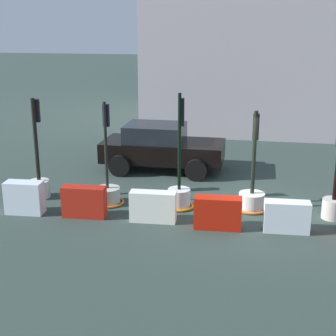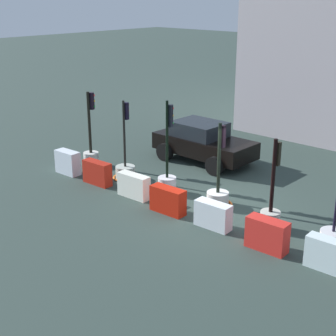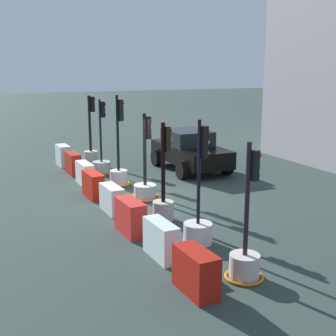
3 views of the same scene
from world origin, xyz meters
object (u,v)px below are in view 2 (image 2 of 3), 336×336
at_px(construction_barrier_2, 134,186).
at_px(construction_barrier_0, 68,162).
at_px(traffic_light_4, 271,209).
at_px(traffic_light_5, 334,231).
at_px(traffic_light_0, 91,149).
at_px(construction_barrier_5, 267,235).
at_px(construction_barrier_6, 328,255).
at_px(construction_barrier_1, 97,173).
at_px(construction_barrier_3, 168,200).
at_px(traffic_light_3, 218,194).
at_px(car_black_sedan, 203,142).
at_px(traffic_light_2, 167,178).
at_px(construction_barrier_4, 213,215).
at_px(traffic_light_1, 125,168).

bearing_deg(construction_barrier_2, construction_barrier_0, -178.75).
height_order(construction_barrier_0, construction_barrier_2, construction_barrier_0).
xyz_separation_m(traffic_light_4, construction_barrier_0, (-7.94, -1.12, -0.15)).
bearing_deg(traffic_light_5, traffic_light_0, 179.93).
distance_m(construction_barrier_0, construction_barrier_5, 8.55).
height_order(traffic_light_4, construction_barrier_6, traffic_light_4).
relative_size(construction_barrier_0, construction_barrier_1, 0.88).
bearing_deg(construction_barrier_3, traffic_light_3, 61.42).
distance_m(traffic_light_3, construction_barrier_5, 3.03).
bearing_deg(construction_barrier_3, construction_barrier_6, 1.73).
height_order(construction_barrier_5, car_black_sedan, car_black_sedan).
bearing_deg(traffic_light_2, construction_barrier_5, -14.49).
bearing_deg(construction_barrier_5, construction_barrier_0, 179.72).
distance_m(traffic_light_2, car_black_sedan, 3.53).
relative_size(construction_barrier_0, construction_barrier_4, 0.91).
relative_size(traffic_light_2, car_black_sedan, 0.77).
distance_m(construction_barrier_1, construction_barrier_6, 8.55).
bearing_deg(traffic_light_1, construction_barrier_6, -7.00).
height_order(construction_barrier_2, car_black_sedan, car_black_sedan).
xyz_separation_m(traffic_light_4, traffic_light_5, (1.84, 0.09, -0.09)).
xyz_separation_m(traffic_light_0, construction_barrier_5, (8.68, -1.26, -0.21)).
height_order(traffic_light_1, construction_barrier_1, traffic_light_1).
distance_m(traffic_light_1, construction_barrier_4, 4.91).
height_order(traffic_light_3, traffic_light_5, traffic_light_5).
bearing_deg(construction_barrier_1, construction_barrier_2, 0.98).
relative_size(traffic_light_3, construction_barrier_5, 2.39).
bearing_deg(traffic_light_3, traffic_light_5, -2.67).
bearing_deg(construction_barrier_6, construction_barrier_0, -179.52).
distance_m(construction_barrier_0, construction_barrier_4, 6.72).
distance_m(traffic_light_1, traffic_light_5, 7.85).
xyz_separation_m(construction_barrier_1, construction_barrier_6, (8.55, 0.04, -0.00)).
xyz_separation_m(traffic_light_2, construction_barrier_2, (-0.50, -1.08, -0.09)).
xyz_separation_m(traffic_light_0, construction_barrier_2, (3.57, -1.14, -0.25)).
xyz_separation_m(construction_barrier_5, construction_barrier_6, (1.63, 0.13, -0.02)).
relative_size(traffic_light_2, construction_barrier_1, 2.73).
relative_size(construction_barrier_0, construction_barrier_3, 0.86).
relative_size(traffic_light_0, construction_barrier_1, 2.51).
bearing_deg(construction_barrier_5, traffic_light_5, 45.37).
xyz_separation_m(traffic_light_5, construction_barrier_5, (-1.23, -1.25, -0.07)).
relative_size(traffic_light_4, construction_barrier_5, 2.36).
height_order(traffic_light_0, construction_barrier_0, traffic_light_0).
bearing_deg(construction_barrier_4, construction_barrier_5, -2.60).
distance_m(traffic_light_2, construction_barrier_6, 6.34).
relative_size(construction_barrier_3, construction_barrier_5, 1.04).
bearing_deg(construction_barrier_0, traffic_light_0, 96.53).
height_order(traffic_light_2, construction_barrier_5, traffic_light_2).
bearing_deg(traffic_light_3, construction_barrier_4, -57.74).
xyz_separation_m(construction_barrier_1, construction_barrier_3, (3.45, -0.11, -0.01)).
relative_size(construction_barrier_3, construction_barrier_6, 1.05).
height_order(construction_barrier_4, construction_barrier_5, construction_barrier_5).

